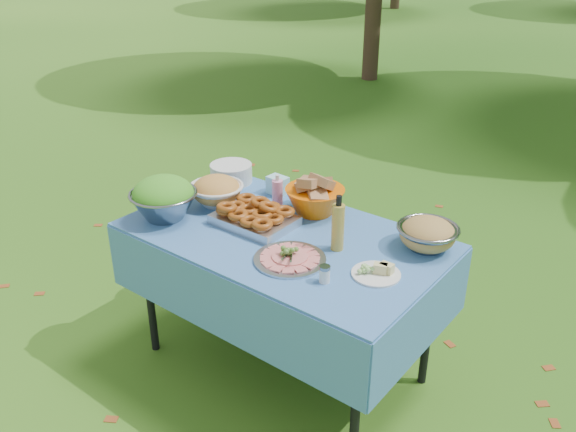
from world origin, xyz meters
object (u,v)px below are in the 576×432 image
object	(u,v)px
picnic_table	(284,303)
plate_stack	(231,173)
oil_bottle	(338,223)
charcuterie_platter	(290,253)
salad_bowl	(163,198)
bread_bowl	(315,194)
pasta_bowl_steel	(428,234)

from	to	relation	value
picnic_table	plate_stack	xyz separation A→B (m)	(-0.61, 0.31, 0.43)
oil_bottle	charcuterie_platter	bearing A→B (deg)	-116.49
salad_bowl	oil_bottle	world-z (taller)	oil_bottle
picnic_table	bread_bowl	size ratio (longest dim) A/B	4.98
plate_stack	bread_bowl	size ratio (longest dim) A/B	0.78
salad_bowl	charcuterie_platter	xyz separation A→B (m)	(0.73, 0.05, -0.07)
plate_stack	salad_bowl	bearing A→B (deg)	-84.96
bread_bowl	oil_bottle	world-z (taller)	oil_bottle
charcuterie_platter	salad_bowl	bearing A→B (deg)	-176.18
bread_bowl	pasta_bowl_steel	distance (m)	0.60
plate_stack	charcuterie_platter	distance (m)	0.91
salad_bowl	plate_stack	xyz separation A→B (m)	(-0.05, 0.52, -0.05)
plate_stack	pasta_bowl_steel	bearing A→B (deg)	-0.94
plate_stack	charcuterie_platter	bearing A→B (deg)	-31.55
bread_bowl	plate_stack	bearing A→B (deg)	176.84
picnic_table	salad_bowl	world-z (taller)	salad_bowl
picnic_table	plate_stack	bearing A→B (deg)	153.19
plate_stack	bread_bowl	xyz separation A→B (m)	(0.59, -0.03, 0.05)
picnic_table	charcuterie_platter	distance (m)	0.48
salad_bowl	bread_bowl	size ratio (longest dim) A/B	1.10
plate_stack	pasta_bowl_steel	world-z (taller)	pasta_bowl_steel
pasta_bowl_steel	oil_bottle	xyz separation A→B (m)	(-0.31, -0.25, 0.06)
salad_bowl	pasta_bowl_steel	xyz separation A→B (m)	(1.14, 0.50, -0.03)
picnic_table	bread_bowl	xyz separation A→B (m)	(-0.02, 0.27, 0.48)
salad_bowl	bread_bowl	world-z (taller)	salad_bowl
charcuterie_platter	oil_bottle	size ratio (longest dim) A/B	1.21
plate_stack	bread_bowl	world-z (taller)	bread_bowl
bread_bowl	pasta_bowl_steel	bearing A→B (deg)	1.25
bread_bowl	charcuterie_platter	xyz separation A→B (m)	(0.19, -0.44, -0.06)
salad_bowl	charcuterie_platter	bearing A→B (deg)	3.82
salad_bowl	oil_bottle	distance (m)	0.87
salad_bowl	plate_stack	distance (m)	0.53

